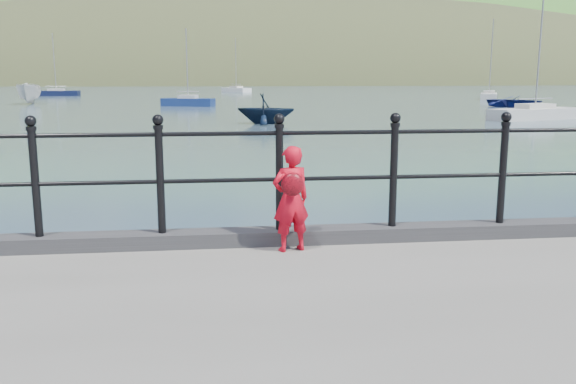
{
  "coord_description": "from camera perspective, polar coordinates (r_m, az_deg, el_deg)",
  "views": [
    {
      "loc": [
        -0.04,
        -6.26,
        2.72
      ],
      "look_at": [
        0.68,
        -0.2,
        1.55
      ],
      "focal_mm": 38.0,
      "sensor_mm": 36.0,
      "label": 1
    }
  ],
  "objects": [
    {
      "name": "launch_navy",
      "position": [
        34.88,
        -2.1,
        7.8
      ],
      "size": [
        3.97,
        3.69,
        1.72
      ],
      "primitive_type": "imported",
      "rotation": [
        0.0,
        0.0,
        1.26
      ],
      "color": "black",
      "rests_on": "ground"
    },
    {
      "name": "far_shore",
      "position": [
        249.94,
        2.05,
        5.05
      ],
      "size": [
        830.0,
        200.0,
        156.0
      ],
      "color": "#333A21",
      "rests_on": "ground"
    },
    {
      "name": "ground",
      "position": [
        6.82,
        -6.04,
        -12.7
      ],
      "size": [
        600.0,
        600.0,
        0.0
      ],
      "primitive_type": "plane",
      "color": "#2D4251",
      "rests_on": "ground"
    },
    {
      "name": "railing",
      "position": [
        6.17,
        -6.36,
        2.44
      ],
      "size": [
        18.11,
        0.11,
        1.2
      ],
      "color": "black",
      "rests_on": "kerb"
    },
    {
      "name": "launch_blue",
      "position": [
        56.81,
        20.5,
        7.94
      ],
      "size": [
        5.61,
        5.9,
        1.0
      ],
      "primitive_type": "imported",
      "rotation": [
        0.0,
        0.0,
        0.64
      ],
      "color": "navy",
      "rests_on": "ground"
    },
    {
      "name": "child",
      "position": [
        5.98,
        0.28,
        -0.58
      ],
      "size": [
        0.44,
        0.36,
        1.05
      ],
      "rotation": [
        0.0,
        0.0,
        3.42
      ],
      "color": "red",
      "rests_on": "quay"
    },
    {
      "name": "sailboat_left",
      "position": [
        87.87,
        -20.85,
        8.61
      ],
      "size": [
        5.93,
        1.97,
        8.38
      ],
      "rotation": [
        0.0,
        0.0,
        -0.03
      ],
      "color": "black",
      "rests_on": "ground"
    },
    {
      "name": "launch_white",
      "position": [
        63.62,
        -23.02,
        8.48
      ],
      "size": [
        2.62,
        5.46,
        2.03
      ],
      "primitive_type": "imported",
      "rotation": [
        0.0,
        0.0,
        0.13
      ],
      "color": "silver",
      "rests_on": "ground"
    },
    {
      "name": "sailboat_deep",
      "position": [
        101.31,
        -4.87,
        9.48
      ],
      "size": [
        4.83,
        5.91,
        8.82
      ],
      "rotation": [
        0.0,
        0.0,
        -0.97
      ],
      "color": "white",
      "rests_on": "ground"
    },
    {
      "name": "sailboat_port",
      "position": [
        55.66,
        -9.33,
        8.27
      ],
      "size": [
        4.89,
        2.87,
        6.95
      ],
      "rotation": [
        0.0,
        0.0,
        -0.32
      ],
      "color": "navy",
      "rests_on": "ground"
    },
    {
      "name": "kerb",
      "position": [
        6.33,
        -6.21,
        -4.28
      ],
      "size": [
        60.0,
        0.3,
        0.15
      ],
      "primitive_type": "cube",
      "color": "#28282B",
      "rests_on": "quay"
    },
    {
      "name": "sailboat_near",
      "position": [
        41.17,
        22.09,
        6.76
      ],
      "size": [
        6.6,
        3.75,
        8.74
      ],
      "rotation": [
        0.0,
        0.0,
        0.33
      ],
      "color": "beige",
      "rests_on": "ground"
    },
    {
      "name": "sailboat_far",
      "position": [
        74.27,
        18.28,
        8.49
      ],
      "size": [
        4.3,
        6.54,
        9.14
      ],
      "rotation": [
        0.0,
        0.0,
        1.13
      ],
      "color": "beige",
      "rests_on": "ground"
    }
  ]
}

